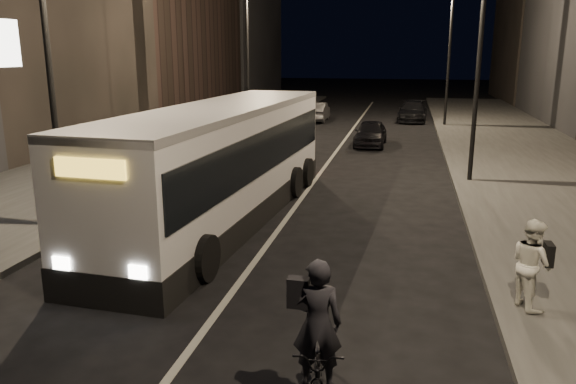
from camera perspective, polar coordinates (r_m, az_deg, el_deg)
The scene contains 13 objects.
ground at distance 10.56m, azimuth -7.58°, elevation -12.54°, with size 180.00×180.00×0.00m, color black.
sidewalk_right at distance 23.90m, azimuth 24.39°, elevation 1.70°, with size 7.00×70.00×0.16m, color #373734.
sidewalk_left at distance 26.13m, azimuth -15.03°, elevation 3.46°, with size 7.00×70.00×0.16m, color #373734.
streetlight_right_mid at distance 20.97m, azimuth 18.30°, elevation 15.24°, with size 1.20×0.44×8.12m.
streetlight_right_far at distance 36.92m, azimuth 15.73°, elevation 14.67°, with size 1.20×0.44×8.12m.
streetlight_left_near at distance 15.48m, azimuth -22.64°, elevation 15.49°, with size 1.20×0.44×8.12m.
streetlight_left_far at distance 32.04m, azimuth -3.71°, elevation 15.30°, with size 1.20×0.44×8.12m.
city_bus at distance 15.86m, azimuth -6.64°, elevation 3.37°, with size 3.46×12.25×3.26m.
cyclist_on_bicycle at distance 7.91m, azimuth 3.09°, elevation -16.27°, with size 0.90×1.95×2.17m.
pedestrian_woman at distance 11.10m, azimuth 23.50°, elevation -6.70°, with size 0.81×0.63×1.67m, color silver.
car_near at distance 28.99m, azimuth 8.39°, elevation 5.94°, with size 1.51×3.77×1.28m, color black.
car_mid at distance 38.88m, azimuth 2.95°, elevation 8.15°, with size 1.37×3.94×1.30m, color #353638.
car_far at distance 39.80m, azimuth 12.54°, elevation 8.01°, with size 1.89×4.65×1.35m, color black.
Camera 1 is at (3.27, -8.86, 4.73)m, focal length 35.00 mm.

